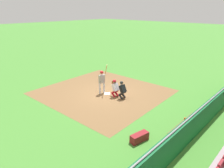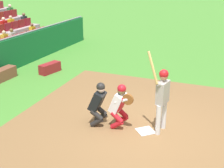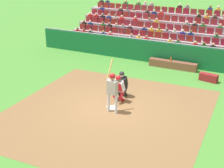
% 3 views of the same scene
% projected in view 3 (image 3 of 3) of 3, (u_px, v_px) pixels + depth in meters
% --- Properties ---
extents(ground_plane, '(160.00, 160.00, 0.00)m').
position_uv_depth(ground_plane, '(112.00, 108.00, 14.09)').
color(ground_plane, '#478B33').
extents(infield_dirt_patch, '(8.59, 9.02, 0.01)m').
position_uv_depth(infield_dirt_patch, '(107.00, 112.00, 13.68)').
color(infield_dirt_patch, brown).
rests_on(infield_dirt_patch, ground_plane).
extents(home_plate_marker, '(0.62, 0.62, 0.02)m').
position_uv_depth(home_plate_marker, '(112.00, 108.00, 14.09)').
color(home_plate_marker, white).
rests_on(home_plate_marker, infield_dirt_patch).
extents(batter_at_plate, '(0.57, 0.55, 2.26)m').
position_uv_depth(batter_at_plate, '(112.00, 88.00, 13.32)').
color(batter_at_plate, silver).
rests_on(batter_at_plate, ground_plane).
extents(catcher_crouching, '(0.48, 0.72, 1.29)m').
position_uv_depth(catcher_crouching, '(118.00, 87.00, 14.46)').
color(catcher_crouching, red).
rests_on(catcher_crouching, ground_plane).
extents(home_plate_umpire, '(0.49, 0.49, 1.29)m').
position_uv_depth(home_plate_umpire, '(122.00, 82.00, 15.00)').
color(home_plate_umpire, black).
rests_on(home_plate_umpire, ground_plane).
extents(dugout_wall, '(17.67, 0.24, 1.41)m').
position_uv_depth(dugout_wall, '(164.00, 53.00, 19.56)').
color(dugout_wall, '#146232').
rests_on(dugout_wall, ground_plane).
extents(dugout_bench, '(2.85, 0.40, 0.44)m').
position_uv_depth(dugout_bench, '(173.00, 65.00, 18.96)').
color(dugout_bench, brown).
rests_on(dugout_bench, ground_plane).
extents(water_bottle_on_bench, '(0.07, 0.07, 0.25)m').
position_uv_depth(water_bottle_on_bench, '(171.00, 59.00, 18.81)').
color(water_bottle_on_bench, '#DC4D18').
rests_on(water_bottle_on_bench, dugout_bench).
extents(equipment_duffel_bag, '(1.01, 0.54, 0.40)m').
position_uv_depth(equipment_duffel_bag, '(209.00, 78.00, 17.02)').
color(equipment_duffel_bag, maroon).
rests_on(equipment_duffel_bag, ground_plane).
extents(bleacher_stand, '(16.38, 4.78, 2.89)m').
position_uv_depth(bleacher_stand, '(184.00, 35.00, 23.20)').
color(bleacher_stand, '#A3949A').
rests_on(bleacher_stand, ground_plane).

